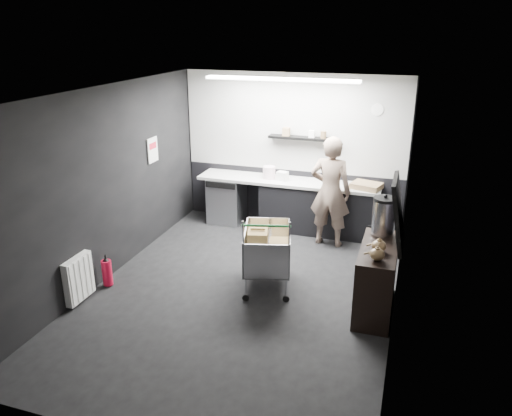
% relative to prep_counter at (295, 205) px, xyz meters
% --- Properties ---
extents(floor, '(5.50, 5.50, 0.00)m').
position_rel_prep_counter_xyz_m(floor, '(-0.14, -2.42, -0.46)').
color(floor, black).
rests_on(floor, ground).
extents(ceiling, '(5.50, 5.50, 0.00)m').
position_rel_prep_counter_xyz_m(ceiling, '(-0.14, -2.42, 2.24)').
color(ceiling, white).
rests_on(ceiling, wall_back).
extents(wall_back, '(5.50, 0.00, 5.50)m').
position_rel_prep_counter_xyz_m(wall_back, '(-0.14, 0.33, 0.89)').
color(wall_back, black).
rests_on(wall_back, floor).
extents(wall_front, '(5.50, 0.00, 5.50)m').
position_rel_prep_counter_xyz_m(wall_front, '(-0.14, -5.17, 0.89)').
color(wall_front, black).
rests_on(wall_front, floor).
extents(wall_left, '(0.00, 5.50, 5.50)m').
position_rel_prep_counter_xyz_m(wall_left, '(-2.14, -2.42, 0.89)').
color(wall_left, black).
rests_on(wall_left, floor).
extents(wall_right, '(0.00, 5.50, 5.50)m').
position_rel_prep_counter_xyz_m(wall_right, '(1.86, -2.42, 0.89)').
color(wall_right, black).
rests_on(wall_right, floor).
extents(kitchen_wall_panel, '(3.95, 0.02, 1.70)m').
position_rel_prep_counter_xyz_m(kitchen_wall_panel, '(-0.14, 0.31, 1.39)').
color(kitchen_wall_panel, beige).
rests_on(kitchen_wall_panel, wall_back).
extents(dado_panel, '(3.95, 0.02, 1.00)m').
position_rel_prep_counter_xyz_m(dado_panel, '(-0.14, 0.31, 0.04)').
color(dado_panel, black).
rests_on(dado_panel, wall_back).
extents(floating_shelf, '(1.20, 0.22, 0.04)m').
position_rel_prep_counter_xyz_m(floating_shelf, '(0.06, 0.20, 1.16)').
color(floating_shelf, black).
rests_on(floating_shelf, wall_back).
extents(wall_clock, '(0.20, 0.03, 0.20)m').
position_rel_prep_counter_xyz_m(wall_clock, '(1.26, 0.30, 1.69)').
color(wall_clock, white).
rests_on(wall_clock, wall_back).
extents(poster, '(0.02, 0.30, 0.40)m').
position_rel_prep_counter_xyz_m(poster, '(-2.12, -1.12, 1.09)').
color(poster, white).
rests_on(poster, wall_left).
extents(poster_red_band, '(0.02, 0.22, 0.10)m').
position_rel_prep_counter_xyz_m(poster_red_band, '(-2.11, -1.12, 1.16)').
color(poster_red_band, red).
rests_on(poster_red_band, poster).
extents(radiator, '(0.10, 0.50, 0.60)m').
position_rel_prep_counter_xyz_m(radiator, '(-2.08, -3.32, -0.11)').
color(radiator, white).
rests_on(radiator, wall_left).
extents(ceiling_strip, '(2.40, 0.20, 0.04)m').
position_rel_prep_counter_xyz_m(ceiling_strip, '(-0.14, -0.57, 2.21)').
color(ceiling_strip, white).
rests_on(ceiling_strip, ceiling).
extents(prep_counter, '(3.20, 0.61, 0.90)m').
position_rel_prep_counter_xyz_m(prep_counter, '(0.00, 0.00, 0.00)').
color(prep_counter, black).
rests_on(prep_counter, floor).
extents(person, '(0.70, 0.48, 1.83)m').
position_rel_prep_counter_xyz_m(person, '(0.69, -0.45, 0.46)').
color(person, '#BAA794').
rests_on(person, floor).
extents(shopping_cart, '(0.86, 1.18, 1.14)m').
position_rel_prep_counter_xyz_m(shopping_cart, '(0.12, -2.13, 0.09)').
color(shopping_cart, silver).
rests_on(shopping_cart, floor).
extents(sideboard, '(0.50, 1.18, 1.77)m').
position_rel_prep_counter_xyz_m(sideboard, '(1.63, -2.28, 0.11)').
color(sideboard, black).
rests_on(sideboard, floor).
extents(fire_extinguisher, '(0.14, 0.14, 0.46)m').
position_rel_prep_counter_xyz_m(fire_extinguisher, '(-1.99, -2.83, -0.24)').
color(fire_extinguisher, red).
rests_on(fire_extinguisher, floor).
extents(cardboard_box, '(0.55, 0.47, 0.09)m').
position_rel_prep_counter_xyz_m(cardboard_box, '(1.22, -0.05, 0.49)').
color(cardboard_box, '#94764F').
rests_on(cardboard_box, prep_counter).
extents(pink_tub, '(0.22, 0.22, 0.22)m').
position_rel_prep_counter_xyz_m(pink_tub, '(-0.48, 0.00, 0.55)').
color(pink_tub, white).
rests_on(pink_tub, prep_counter).
extents(white_container, '(0.20, 0.17, 0.16)m').
position_rel_prep_counter_xyz_m(white_container, '(-0.22, -0.05, 0.52)').
color(white_container, white).
rests_on(white_container, prep_counter).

